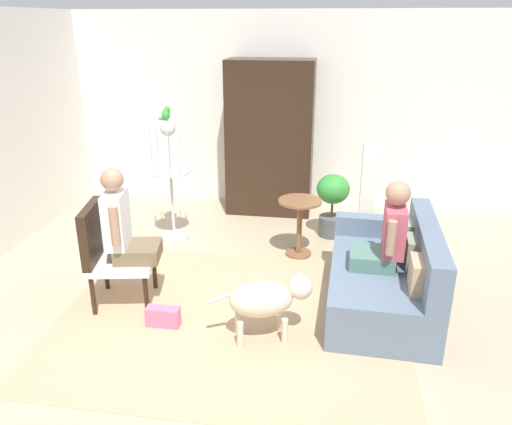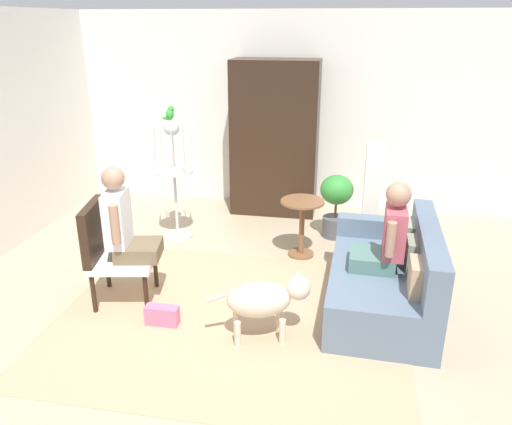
% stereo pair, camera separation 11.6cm
% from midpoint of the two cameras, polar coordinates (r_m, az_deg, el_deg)
% --- Properties ---
extents(ground_plane, '(7.45, 7.45, 0.00)m').
position_cam_midpoint_polar(ground_plane, '(4.72, -1.18, -11.60)').
color(ground_plane, tan).
extents(back_wall, '(6.72, 0.12, 2.69)m').
position_cam_midpoint_polar(back_wall, '(7.21, 3.24, 11.41)').
color(back_wall, silver).
rests_on(back_wall, ground).
extents(area_rug, '(3.12, 2.59, 0.01)m').
position_cam_midpoint_polar(area_rug, '(4.68, -3.49, -11.85)').
color(area_rug, tan).
rests_on(area_rug, ground).
extents(couch, '(0.98, 1.64, 0.84)m').
position_cam_midpoint_polar(couch, '(4.85, 14.10, -7.17)').
color(couch, slate).
rests_on(couch, ground).
extents(armchair, '(0.68, 0.68, 0.98)m').
position_cam_midpoint_polar(armchair, '(4.89, -17.18, -3.92)').
color(armchair, black).
rests_on(armchair, ground).
extents(person_on_couch, '(0.49, 0.54, 0.82)m').
position_cam_midpoint_polar(person_on_couch, '(4.63, 13.99, -2.37)').
color(person_on_couch, '#497168').
extents(person_on_armchair, '(0.53, 0.52, 0.88)m').
position_cam_midpoint_polar(person_on_armchair, '(4.76, -15.58, -1.30)').
color(person_on_armchair, brown).
extents(round_end_table, '(0.49, 0.49, 0.67)m').
position_cam_midpoint_polar(round_end_table, '(5.68, 4.39, -0.84)').
color(round_end_table, brown).
rests_on(round_end_table, ground).
extents(dog, '(0.84, 0.44, 0.60)m').
position_cam_midpoint_polar(dog, '(4.22, 0.43, -9.81)').
color(dog, beige).
rests_on(dog, ground).
extents(bird_cage_stand, '(0.46, 0.46, 1.47)m').
position_cam_midpoint_polar(bird_cage_stand, '(6.10, -10.24, 4.41)').
color(bird_cage_stand, silver).
rests_on(bird_cage_stand, ground).
extents(parrot, '(0.17, 0.10, 0.17)m').
position_cam_midpoint_polar(parrot, '(5.94, -10.76, 10.99)').
color(parrot, green).
rests_on(parrot, bird_cage_stand).
extents(potted_plant, '(0.40, 0.40, 0.80)m').
position_cam_midpoint_polar(potted_plant, '(6.24, 8.16, 1.42)').
color(potted_plant, '#4C5156').
rests_on(potted_plant, ground).
extents(column_lamp, '(0.20, 0.20, 1.27)m').
position_cam_midpoint_polar(column_lamp, '(5.92, 12.02, 1.69)').
color(column_lamp, '#4C4742').
rests_on(column_lamp, ground).
extents(armoire_cabinet, '(1.15, 0.56, 2.08)m').
position_cam_midpoint_polar(armoire_cabinet, '(6.89, 1.13, 8.42)').
color(armoire_cabinet, black).
rests_on(armoire_cabinet, ground).
extents(handbag, '(0.30, 0.11, 0.18)m').
position_cam_midpoint_polar(handbag, '(4.61, -11.24, -11.57)').
color(handbag, '#D8668C').
rests_on(handbag, ground).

